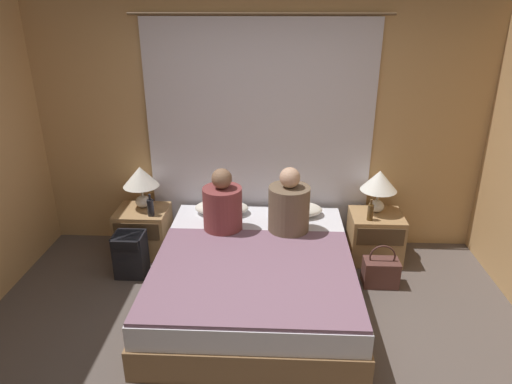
% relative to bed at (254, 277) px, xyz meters
% --- Properties ---
extents(ground_plane, '(16.00, 16.00, 0.00)m').
position_rel_bed_xyz_m(ground_plane, '(0.00, -0.81, -0.22)').
color(ground_plane, '#564C47').
extents(wall_back, '(4.60, 0.06, 2.50)m').
position_rel_bed_xyz_m(wall_back, '(0.00, 1.12, 1.03)').
color(wall_back, tan).
rests_on(wall_back, ground_plane).
extents(curtain_panel, '(2.44, 0.02, 2.34)m').
position_rel_bed_xyz_m(curtain_panel, '(0.00, 1.06, 0.95)').
color(curtain_panel, silver).
rests_on(curtain_panel, ground_plane).
extents(bed, '(1.69, 2.01, 0.45)m').
position_rel_bed_xyz_m(bed, '(0.00, 0.00, 0.00)').
color(bed, olive).
rests_on(bed, ground_plane).
extents(nightstand_left, '(0.51, 0.46, 0.49)m').
position_rel_bed_xyz_m(nightstand_left, '(-1.18, 0.76, 0.02)').
color(nightstand_left, '#A87F51').
rests_on(nightstand_left, ground_plane).
extents(nightstand_right, '(0.51, 0.46, 0.49)m').
position_rel_bed_xyz_m(nightstand_right, '(1.18, 0.76, 0.02)').
color(nightstand_right, '#A87F51').
rests_on(nightstand_right, ground_plane).
extents(lamp_left, '(0.36, 0.36, 0.43)m').
position_rel_bed_xyz_m(lamp_left, '(-1.18, 0.83, 0.57)').
color(lamp_left, silver).
rests_on(lamp_left, nightstand_left).
extents(lamp_right, '(0.36, 0.36, 0.43)m').
position_rel_bed_xyz_m(lamp_right, '(1.18, 0.83, 0.57)').
color(lamp_right, silver).
rests_on(lamp_right, nightstand_right).
extents(pillow_left, '(0.54, 0.33, 0.12)m').
position_rel_bed_xyz_m(pillow_left, '(-0.37, 0.80, 0.29)').
color(pillow_left, silver).
rests_on(pillow_left, bed).
extents(pillow_right, '(0.54, 0.33, 0.12)m').
position_rel_bed_xyz_m(pillow_right, '(0.37, 0.80, 0.29)').
color(pillow_right, silver).
rests_on(pillow_right, bed).
extents(blanket_on_bed, '(1.63, 1.37, 0.03)m').
position_rel_bed_xyz_m(blanket_on_bed, '(0.00, -0.29, 0.24)').
color(blanket_on_bed, slate).
rests_on(blanket_on_bed, bed).
extents(person_left_in_bed, '(0.36, 0.36, 0.61)m').
position_rel_bed_xyz_m(person_left_in_bed, '(-0.31, 0.43, 0.47)').
color(person_left_in_bed, brown).
rests_on(person_left_in_bed, bed).
extents(person_right_in_bed, '(0.38, 0.38, 0.63)m').
position_rel_bed_xyz_m(person_right_in_bed, '(0.29, 0.43, 0.48)').
color(person_right_in_bed, brown).
rests_on(person_right_in_bed, bed).
extents(beer_bottle_on_left_stand, '(0.07, 0.07, 0.23)m').
position_rel_bed_xyz_m(beer_bottle_on_left_stand, '(-1.05, 0.64, 0.36)').
color(beer_bottle_on_left_stand, black).
rests_on(beer_bottle_on_left_stand, nightstand_left).
extents(beer_bottle_on_right_stand, '(0.06, 0.06, 0.22)m').
position_rel_bed_xyz_m(beer_bottle_on_right_stand, '(1.08, 0.64, 0.35)').
color(beer_bottle_on_right_stand, '#513819').
rests_on(beer_bottle_on_right_stand, nightstand_right).
extents(backpack_on_floor, '(0.28, 0.27, 0.43)m').
position_rel_bed_xyz_m(backpack_on_floor, '(-1.19, 0.34, 0.02)').
color(backpack_on_floor, black).
rests_on(backpack_on_floor, ground_plane).
extents(handbag_on_floor, '(0.32, 0.19, 0.41)m').
position_rel_bed_xyz_m(handbag_on_floor, '(1.15, 0.28, -0.09)').
color(handbag_on_floor, brown).
rests_on(handbag_on_floor, ground_plane).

